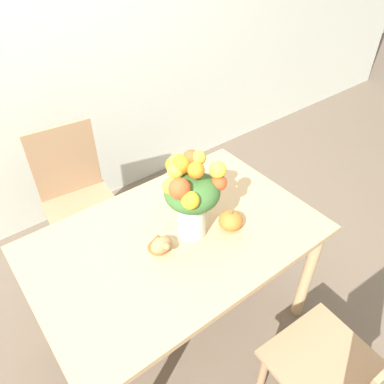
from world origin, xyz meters
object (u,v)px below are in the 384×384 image
(turkey_figurine, at_px, (160,243))
(dining_chair_far_side, at_px, (343,375))
(dining_chair_near_window, at_px, (78,199))
(pumpkin, at_px, (231,220))
(flower_vase, at_px, (191,193))

(turkey_figurine, bearing_deg, dining_chair_far_side, -68.51)
(dining_chair_near_window, bearing_deg, pumpkin, -61.04)
(turkey_figurine, bearing_deg, dining_chair_near_window, 94.08)
(pumpkin, relative_size, dining_chair_far_side, 0.12)
(dining_chair_near_window, bearing_deg, turkey_figurine, -80.14)
(flower_vase, xyz_separation_m, turkey_figurine, (-0.18, -0.01, -0.19))
(dining_chair_near_window, distance_m, dining_chair_far_side, 1.69)
(pumpkin, bearing_deg, dining_chair_far_side, -91.67)
(dining_chair_near_window, height_order, dining_chair_far_side, same)
(flower_vase, height_order, pumpkin, flower_vase)
(flower_vase, height_order, turkey_figurine, flower_vase)
(flower_vase, relative_size, dining_chair_far_side, 0.44)
(turkey_figurine, height_order, dining_chair_near_window, dining_chair_near_window)
(turkey_figurine, relative_size, dining_chair_near_window, 0.15)
(flower_vase, bearing_deg, dining_chair_near_window, 105.76)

